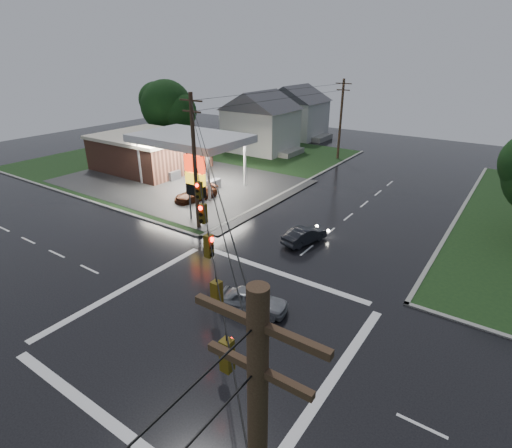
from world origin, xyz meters
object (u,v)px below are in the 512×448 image
Objects in this scene: house_near at (261,121)px; tree_nw_behind at (167,106)px; house_far at (296,111)px; pylon_sign at (195,178)px; car_pump at (196,194)px; utility_pole_n at (341,119)px; car_north at (304,235)px; car_crossing at (254,300)px; utility_pole_nw at (195,162)px; gas_station at (155,150)px.

tree_nw_behind is (-12.89, -6.01, 1.77)m from house_near.
tree_nw_behind reaches higher than house_far.
pylon_sign is at bearing -39.87° from tree_nw_behind.
car_pump is at bearing -77.20° from house_far.
utility_pole_n is 2.70× the size of car_north.
pylon_sign is at bearing 40.89° from car_crossing.
house_far is 1.10× the size of tree_nw_behind.
tree_nw_behind is at bearing 157.45° from car_pump.
pylon_sign is 6.45m from car_pump.
utility_pole_nw is 2.77× the size of car_crossing.
tree_nw_behind reaches higher than house_near.
house_near is at bearing -85.24° from house_far.
utility_pole_n is at bearing 18.21° from tree_nw_behind.
house_far is at bearing 141.23° from utility_pole_n.
car_north is at bearing 9.13° from pylon_sign.
utility_pole_nw is at bearing 42.06° from car_crossing.
utility_pole_n is at bearing 94.39° from car_pump.
utility_pole_n reaches higher than tree_nw_behind.
utility_pole_nw is at bearing -45.00° from pylon_sign.
gas_station reaches higher than car_pump.
car_crossing is (26.68, -17.14, -1.87)m from gas_station.
car_north is (9.70, 1.56, -3.37)m from pylon_sign.
tree_nw_behind is at bearing 37.28° from car_crossing.
house_far reaches higher than car_north.
gas_station is 6.60× the size of car_crossing.
utility_pole_n is at bearing 9.91° from house_near.
car_crossing is (34.85, -27.43, -5.50)m from tree_nw_behind.
tree_nw_behind is (-23.34, 19.49, 2.17)m from pylon_sign.
house_near is 14.33m from tree_nw_behind.
pylon_sign is 0.55× the size of utility_pole_nw.
car_north is (24.88, -7.64, -1.91)m from gas_station.
house_near is at bearing 73.83° from gas_station.
car_crossing is at bearing 115.88° from car_north.
pylon_sign reaches higher than gas_station.
utility_pole_nw is 28.90m from house_near.
utility_pole_n is at bearing -56.35° from car_north.
house_far is at bearing 94.76° from house_near.
gas_station is 2.37× the size of house_far.
utility_pole_n is (1.00, 27.50, 1.46)m from pylon_sign.
tree_nw_behind reaches higher than car_pump.
utility_pole_n is (16.18, 18.30, 2.92)m from gas_station.
tree_nw_behind is (-8.17, 10.29, 3.63)m from gas_station.
utility_pole_nw reaches higher than car_crossing.
car_pump is (11.35, -5.24, -1.90)m from gas_station.
pylon_sign is at bearing -92.08° from utility_pole_n.
utility_pole_n reaches higher than pylon_sign.
tree_nw_behind is (-11.89, -18.01, 1.77)m from house_far.
gas_station is 2.50× the size of utility_pole_n.
utility_pole_nw is 8.58m from car_pump.
house_far reaches higher than pylon_sign.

